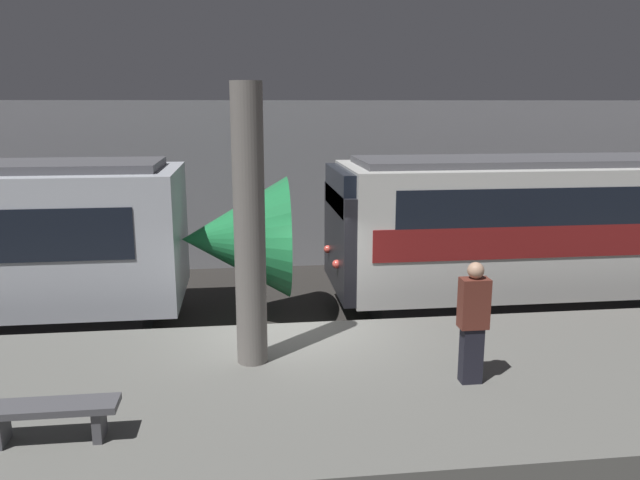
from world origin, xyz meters
TOP-DOWN VIEW (x-y plane):
  - ground_plane at (0.00, 0.00)m, footprint 120.00×120.00m
  - platform at (0.00, -2.30)m, footprint 40.00×4.60m
  - station_rear_barrier at (0.00, 7.31)m, footprint 50.00×0.15m
  - support_pillar_near at (-0.65, -1.54)m, footprint 0.44×0.44m
  - person_walking at (2.27, -2.61)m, footprint 0.38×0.24m
  - platform_bench at (-2.93, -3.50)m, footprint 1.50×0.40m

SIDE VIEW (x-z plane):
  - ground_plane at x=0.00m, z-range 0.00..0.00m
  - platform at x=0.00m, z-range 0.00..0.90m
  - platform_bench at x=-2.93m, z-range 1.02..1.47m
  - person_walking at x=2.27m, z-range 0.95..2.63m
  - station_rear_barrier at x=0.00m, z-range 0.00..4.68m
  - support_pillar_near at x=-0.65m, z-range 0.90..4.90m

